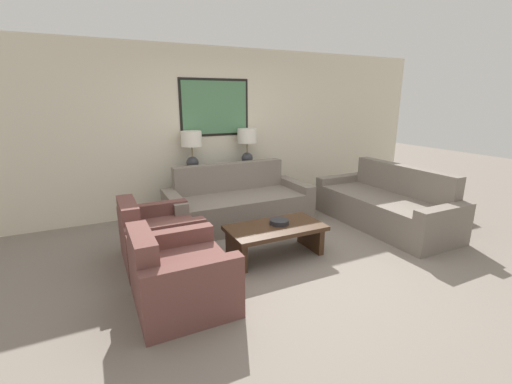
{
  "coord_description": "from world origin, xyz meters",
  "views": [
    {
      "loc": [
        -1.94,
        -3.1,
        1.85
      ],
      "look_at": [
        -0.02,
        0.81,
        0.65
      ],
      "focal_mm": 24.0,
      "sensor_mm": 36.0,
      "label": 1
    }
  ],
  "objects_px": {
    "table_lamp_left": "(192,145)",
    "decorative_bowl": "(279,222)",
    "table_lamp_right": "(247,142)",
    "coffee_table": "(275,234)",
    "couch_by_back_wall": "(238,205)",
    "armchair_near_back_wall": "(158,238)",
    "console_table": "(222,189)",
    "couch_by_side": "(385,206)",
    "armchair_near_camera": "(179,277)"
  },
  "relations": [
    {
      "from": "couch_by_side",
      "to": "armchair_near_back_wall",
      "type": "distance_m",
      "value": 3.3
    },
    {
      "from": "couch_by_back_wall",
      "to": "decorative_bowl",
      "type": "relative_size",
      "value": 9.24
    },
    {
      "from": "couch_by_side",
      "to": "decorative_bowl",
      "type": "height_order",
      "value": "couch_by_side"
    },
    {
      "from": "console_table",
      "to": "table_lamp_right",
      "type": "height_order",
      "value": "table_lamp_right"
    },
    {
      "from": "table_lamp_right",
      "to": "decorative_bowl",
      "type": "relative_size",
      "value": 2.68
    },
    {
      "from": "console_table",
      "to": "table_lamp_left",
      "type": "relative_size",
      "value": 2.29
    },
    {
      "from": "couch_by_back_wall",
      "to": "decorative_bowl",
      "type": "height_order",
      "value": "couch_by_back_wall"
    },
    {
      "from": "table_lamp_left",
      "to": "decorative_bowl",
      "type": "height_order",
      "value": "table_lamp_left"
    },
    {
      "from": "console_table",
      "to": "decorative_bowl",
      "type": "relative_size",
      "value": 6.15
    },
    {
      "from": "console_table",
      "to": "couch_by_side",
      "type": "distance_m",
      "value": 2.61
    },
    {
      "from": "couch_by_back_wall",
      "to": "coffee_table",
      "type": "relative_size",
      "value": 1.85
    },
    {
      "from": "table_lamp_right",
      "to": "decorative_bowl",
      "type": "distance_m",
      "value": 2.1
    },
    {
      "from": "coffee_table",
      "to": "decorative_bowl",
      "type": "xyz_separation_m",
      "value": [
        0.07,
        0.04,
        0.13
      ]
    },
    {
      "from": "couch_by_back_wall",
      "to": "armchair_near_camera",
      "type": "distance_m",
      "value": 2.2
    },
    {
      "from": "couch_by_back_wall",
      "to": "couch_by_side",
      "type": "bearing_deg",
      "value": -27.91
    },
    {
      "from": "table_lamp_right",
      "to": "couch_by_side",
      "type": "bearing_deg",
      "value": -49.63
    },
    {
      "from": "table_lamp_right",
      "to": "table_lamp_left",
      "type": "bearing_deg",
      "value": 180.0
    },
    {
      "from": "console_table",
      "to": "decorative_bowl",
      "type": "height_order",
      "value": "console_table"
    },
    {
      "from": "armchair_near_back_wall",
      "to": "coffee_table",
      "type": "bearing_deg",
      "value": -21.33
    },
    {
      "from": "table_lamp_left",
      "to": "decorative_bowl",
      "type": "xyz_separation_m",
      "value": [
        0.5,
        -1.91,
        -0.73
      ]
    },
    {
      "from": "coffee_table",
      "to": "armchair_near_camera",
      "type": "relative_size",
      "value": 1.26
    },
    {
      "from": "decorative_bowl",
      "to": "armchair_near_back_wall",
      "type": "relative_size",
      "value": 0.25
    },
    {
      "from": "console_table",
      "to": "table_lamp_left",
      "type": "distance_m",
      "value": 0.91
    },
    {
      "from": "coffee_table",
      "to": "decorative_bowl",
      "type": "height_order",
      "value": "decorative_bowl"
    },
    {
      "from": "table_lamp_left",
      "to": "couch_by_back_wall",
      "type": "height_order",
      "value": "table_lamp_left"
    },
    {
      "from": "table_lamp_left",
      "to": "couch_by_side",
      "type": "height_order",
      "value": "table_lamp_left"
    },
    {
      "from": "console_table",
      "to": "armchair_near_back_wall",
      "type": "relative_size",
      "value": 1.55
    },
    {
      "from": "table_lamp_right",
      "to": "console_table",
      "type": "bearing_deg",
      "value": 180.0
    },
    {
      "from": "console_table",
      "to": "armchair_near_camera",
      "type": "distance_m",
      "value": 2.79
    },
    {
      "from": "coffee_table",
      "to": "armchair_near_back_wall",
      "type": "relative_size",
      "value": 1.26
    },
    {
      "from": "console_table",
      "to": "couch_by_side",
      "type": "relative_size",
      "value": 0.67
    },
    {
      "from": "couch_by_side",
      "to": "console_table",
      "type": "bearing_deg",
      "value": 138.4
    },
    {
      "from": "couch_by_back_wall",
      "to": "decorative_bowl",
      "type": "distance_m",
      "value": 1.22
    },
    {
      "from": "table_lamp_right",
      "to": "coffee_table",
      "type": "bearing_deg",
      "value": -105.3
    },
    {
      "from": "table_lamp_left",
      "to": "armchair_near_camera",
      "type": "xyz_separation_m",
      "value": [
        -0.86,
        -2.45,
        -0.87
      ]
    },
    {
      "from": "table_lamp_right",
      "to": "armchair_near_back_wall",
      "type": "relative_size",
      "value": 0.68
    },
    {
      "from": "couch_by_back_wall",
      "to": "couch_by_side",
      "type": "relative_size",
      "value": 1.0
    },
    {
      "from": "armchair_near_back_wall",
      "to": "armchair_near_camera",
      "type": "distance_m",
      "value": 1.0
    },
    {
      "from": "table_lamp_right",
      "to": "decorative_bowl",
      "type": "height_order",
      "value": "table_lamp_right"
    },
    {
      "from": "couch_by_side",
      "to": "armchair_near_camera",
      "type": "distance_m",
      "value": 3.36
    },
    {
      "from": "coffee_table",
      "to": "armchair_near_back_wall",
      "type": "xyz_separation_m",
      "value": [
        -1.28,
        0.5,
        -0.01
      ]
    },
    {
      "from": "table_lamp_left",
      "to": "armchair_near_back_wall",
      "type": "bearing_deg",
      "value": -120.56
    },
    {
      "from": "table_lamp_right",
      "to": "couch_by_back_wall",
      "type": "relative_size",
      "value": 0.29
    },
    {
      "from": "table_lamp_right",
      "to": "couch_by_back_wall",
      "type": "bearing_deg",
      "value": -124.38
    },
    {
      "from": "couch_by_side",
      "to": "decorative_bowl",
      "type": "relative_size",
      "value": 9.24
    },
    {
      "from": "couch_by_side",
      "to": "coffee_table",
      "type": "xyz_separation_m",
      "value": [
        -2.01,
        -0.21,
        -0.01
      ]
    },
    {
      "from": "couch_by_side",
      "to": "coffee_table",
      "type": "relative_size",
      "value": 1.85
    },
    {
      "from": "table_lamp_right",
      "to": "coffee_table",
      "type": "relative_size",
      "value": 0.54
    },
    {
      "from": "console_table",
      "to": "armchair_near_camera",
      "type": "relative_size",
      "value": 1.55
    },
    {
      "from": "armchair_near_back_wall",
      "to": "decorative_bowl",
      "type": "bearing_deg",
      "value": -18.86
    }
  ]
}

